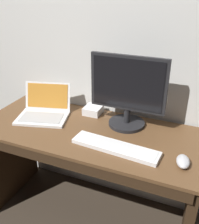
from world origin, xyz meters
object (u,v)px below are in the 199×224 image
computer_mouse (183,161)px  external_drive_box (93,110)px  wired_keyboard (115,147)px  external_monitor (128,93)px  laptop_white (44,111)px

computer_mouse → external_drive_box: bearing=141.2°
wired_keyboard → external_drive_box: bearing=129.5°
external_drive_box → external_monitor: bearing=-16.0°
laptop_white → external_monitor: external_monitor is taller
wired_keyboard → external_drive_box: (-0.29, 0.35, 0.01)m
laptop_white → computer_mouse: 0.97m
computer_mouse → wired_keyboard: bearing=169.6°
computer_mouse → external_drive_box: (-0.65, 0.35, 0.00)m
wired_keyboard → computer_mouse: 0.36m
laptop_white → external_monitor: bearing=9.5°
wired_keyboard → external_drive_box: 0.46m
external_monitor → computer_mouse: (0.39, -0.28, -0.21)m
laptop_white → external_drive_box: 0.34m
external_monitor → wired_keyboard: size_ratio=0.93×
computer_mouse → laptop_white: bearing=158.6°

